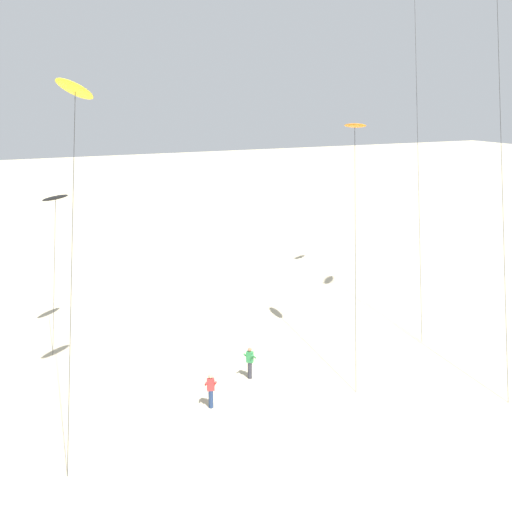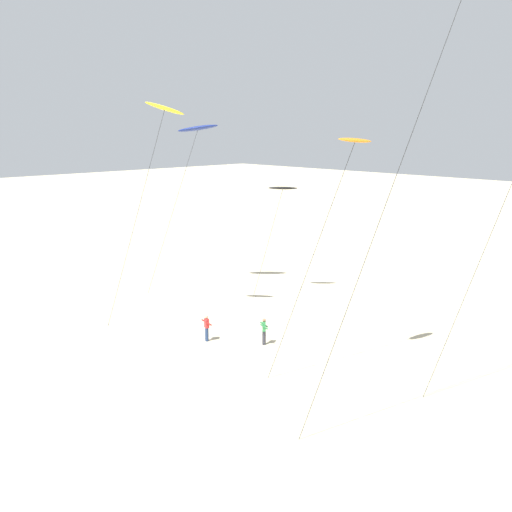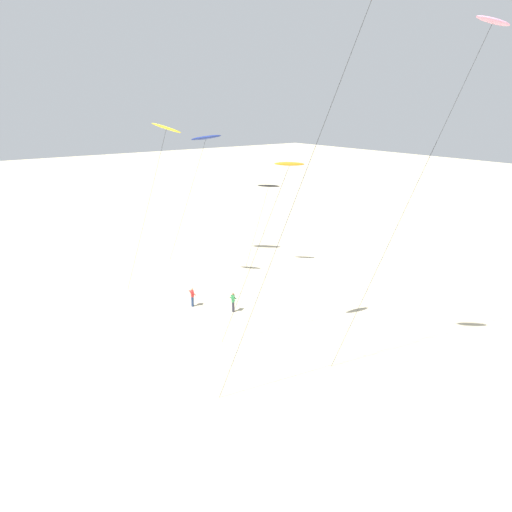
{
  "view_description": "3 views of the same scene",
  "coord_description": "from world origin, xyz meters",
  "px_view_note": "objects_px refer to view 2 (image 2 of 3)",
  "views": [
    {
      "loc": [
        -11.62,
        -17.89,
        14.32
      ],
      "look_at": [
        0.26,
        7.07,
        7.25
      ],
      "focal_mm": 45.48,
      "sensor_mm": 36.0,
      "label": 1
    },
    {
      "loc": [
        29.07,
        -17.62,
        13.57
      ],
      "look_at": [
        3.2,
        7.38,
        6.24
      ],
      "focal_mm": 46.61,
      "sensor_mm": 36.0,
      "label": 2
    },
    {
      "loc": [
        33.13,
        -11.34,
        16.52
      ],
      "look_at": [
        2.96,
        11.01,
        5.01
      ],
      "focal_mm": 35.43,
      "sensor_mm": 36.0,
      "label": 3
    }
  ],
  "objects_px": {
    "kite_orange": "(354,144)",
    "kite_flyer_middle": "(207,327)",
    "kite_yellow": "(164,111)",
    "kite_navy": "(198,129)",
    "kite_black": "(283,189)",
    "kite_flyer_nearest": "(264,331)"
  },
  "relations": [
    {
      "from": "kite_yellow",
      "to": "kite_flyer_middle",
      "type": "distance_m",
      "value": 14.29
    },
    {
      "from": "kite_flyer_nearest",
      "to": "kite_flyer_middle",
      "type": "distance_m",
      "value": 3.65
    },
    {
      "from": "kite_yellow",
      "to": "kite_orange",
      "type": "distance_m",
      "value": 14.45
    },
    {
      "from": "kite_navy",
      "to": "kite_black",
      "type": "bearing_deg",
      "value": 31.45
    },
    {
      "from": "kite_navy",
      "to": "kite_flyer_middle",
      "type": "relative_size",
      "value": 8.06
    },
    {
      "from": "kite_flyer_nearest",
      "to": "kite_navy",
      "type": "bearing_deg",
      "value": 156.2
    },
    {
      "from": "kite_orange",
      "to": "kite_flyer_nearest",
      "type": "bearing_deg",
      "value": -176.0
    },
    {
      "from": "kite_orange",
      "to": "kite_yellow",
      "type": "bearing_deg",
      "value": -173.41
    },
    {
      "from": "kite_black",
      "to": "kite_orange",
      "type": "bearing_deg",
      "value": -33.39
    },
    {
      "from": "kite_orange",
      "to": "kite_flyer_middle",
      "type": "height_order",
      "value": "kite_orange"
    },
    {
      "from": "kite_navy",
      "to": "kite_yellow",
      "type": "bearing_deg",
      "value": -53.05
    },
    {
      "from": "kite_navy",
      "to": "kite_flyer_middle",
      "type": "distance_m",
      "value": 17.89
    },
    {
      "from": "kite_black",
      "to": "kite_navy",
      "type": "relative_size",
      "value": 0.64
    },
    {
      "from": "kite_flyer_middle",
      "to": "kite_flyer_nearest",
      "type": "bearing_deg",
      "value": 35.36
    },
    {
      "from": "kite_navy",
      "to": "kite_flyer_nearest",
      "type": "relative_size",
      "value": 8.06
    },
    {
      "from": "kite_black",
      "to": "kite_yellow",
      "type": "xyz_separation_m",
      "value": [
        -0.47,
        -10.72,
        5.8
      ]
    },
    {
      "from": "kite_orange",
      "to": "kite_flyer_middle",
      "type": "bearing_deg",
      "value": -164.45
    },
    {
      "from": "kite_yellow",
      "to": "kite_flyer_middle",
      "type": "bearing_deg",
      "value": -9.98
    },
    {
      "from": "kite_navy",
      "to": "kite_orange",
      "type": "distance_m",
      "value": 20.38
    },
    {
      "from": "kite_black",
      "to": "kite_navy",
      "type": "bearing_deg",
      "value": -148.55
    },
    {
      "from": "kite_black",
      "to": "kite_flyer_nearest",
      "type": "height_order",
      "value": "kite_black"
    },
    {
      "from": "kite_yellow",
      "to": "kite_navy",
      "type": "xyz_separation_m",
      "value": [
        -5.37,
        7.14,
        -1.25
      ]
    }
  ]
}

